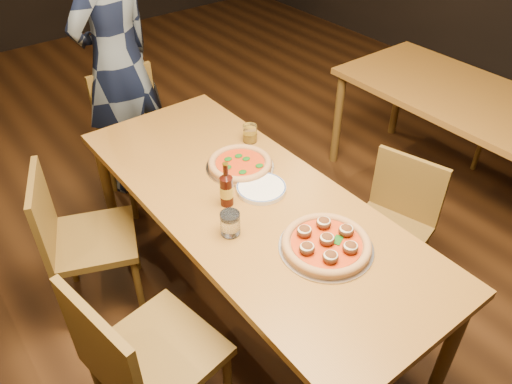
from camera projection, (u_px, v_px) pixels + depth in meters
ground at (250, 305)px, 2.75m from camera, size 9.00×9.00×0.00m
table_main at (249, 211)px, 2.33m from camera, size 0.80×2.00×0.75m
table_right at (494, 117)px, 3.02m from camera, size 0.80×2.00×0.75m
chair_main_nw at (158, 351)px, 1.96m from camera, size 0.51×0.51×0.95m
chair_main_sw at (93, 239)px, 2.52m from camera, size 0.54×0.54×0.89m
chair_main_e at (388, 232)px, 2.61m from camera, size 0.47×0.47×0.82m
chair_end at (141, 139)px, 3.24m from camera, size 0.44×0.44×0.91m
pizza_meatball at (326, 244)px, 2.01m from camera, size 0.39×0.39×0.07m
pizza_margherita at (240, 164)px, 2.47m from camera, size 0.34×0.34×0.04m
plate_stack at (261, 188)px, 2.33m from camera, size 0.23×0.23×0.02m
beer_bottle at (227, 190)px, 2.21m from camera, size 0.06×0.06×0.22m
water_glass at (230, 224)px, 2.07m from camera, size 0.08×0.08×0.10m
amber_glass at (250, 133)px, 2.64m from camera, size 0.08×0.08×0.09m
diner at (117, 60)px, 3.12m from camera, size 0.78×0.66×1.82m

